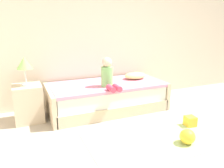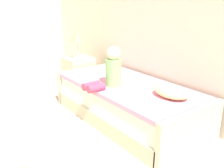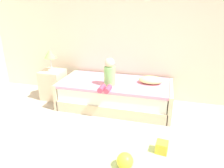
{
  "view_description": "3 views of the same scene",
  "coord_description": "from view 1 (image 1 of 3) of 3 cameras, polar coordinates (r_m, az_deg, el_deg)",
  "views": [
    {
      "loc": [
        -2.06,
        -1.62,
        1.54
      ],
      "look_at": [
        -0.6,
        1.75,
        0.55
      ],
      "focal_mm": 35.77,
      "sensor_mm": 36.0,
      "label": 1
    },
    {
      "loc": [
        1.78,
        -0.03,
        1.55
      ],
      "look_at": [
        -0.6,
        1.75,
        0.55
      ],
      "focal_mm": 40.71,
      "sensor_mm": 36.0,
      "label": 2
    },
    {
      "loc": [
        0.27,
        -1.5,
        1.84
      ],
      "look_at": [
        -0.6,
        1.75,
        0.55
      ],
      "focal_mm": 32.73,
      "sensor_mm": 36.0,
      "label": 3
    }
  ],
  "objects": [
    {
      "name": "table_lamp",
      "position": [
        3.71,
        -21.48,
        4.68
      ],
      "size": [
        0.24,
        0.24,
        0.45
      ],
      "color": "silver",
      "rests_on": "nightstand"
    },
    {
      "name": "toy_block",
      "position": [
        3.72,
        19.35,
        -8.93
      ],
      "size": [
        0.17,
        0.17,
        0.15
      ],
      "primitive_type": "cube",
      "rotation": [
        0.0,
        0.0,
        1.46
      ],
      "color": "yellow",
      "rests_on": "ground"
    },
    {
      "name": "ground_plane",
      "position": [
        3.04,
        25.42,
        -16.97
      ],
      "size": [
        9.2,
        9.2,
        0.0
      ],
      "primitive_type": "plane",
      "color": "#B2A899"
    },
    {
      "name": "bed",
      "position": [
        4.11,
        -1.38,
        -3.26
      ],
      "size": [
        2.11,
        1.0,
        0.5
      ],
      "color": "beige",
      "rests_on": "ground"
    },
    {
      "name": "area_rug",
      "position": [
        3.16,
        8.75,
        -14.12
      ],
      "size": [
        1.6,
        1.1,
        0.01
      ],
      "primitive_type": "cube",
      "color": "#B2D189",
      "rests_on": "ground"
    },
    {
      "name": "nightstand",
      "position": [
        3.86,
        -20.58,
        -4.63
      ],
      "size": [
        0.44,
        0.44,
        0.6
      ],
      "primitive_type": "cube",
      "color": "beige",
      "rests_on": "ground"
    },
    {
      "name": "toy_ball",
      "position": [
        3.18,
        18.72,
        -12.61
      ],
      "size": [
        0.2,
        0.2,
        0.2
      ],
      "primitive_type": "sphere",
      "color": "yellow",
      "rests_on": "ground"
    },
    {
      "name": "pillow",
      "position": [
        4.38,
        5.98,
        2.15
      ],
      "size": [
        0.44,
        0.3,
        0.13
      ],
      "primitive_type": "ellipsoid",
      "color": "#F2E58C",
      "rests_on": "bed"
    },
    {
      "name": "wall_rear",
      "position": [
        4.7,
        2.72,
        13.97
      ],
      "size": [
        7.2,
        0.1,
        2.9
      ],
      "primitive_type": "cube",
      "color": "beige",
      "rests_on": "ground"
    },
    {
      "name": "child_figure",
      "position": [
        3.76,
        -1.01,
        2.26
      ],
      "size": [
        0.2,
        0.51,
        0.5
      ],
      "color": "#7FC672",
      "rests_on": "bed"
    }
  ]
}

